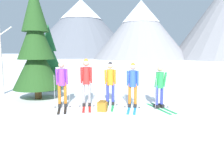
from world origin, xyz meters
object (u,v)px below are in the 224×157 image
skier_in_orange (110,81)px  skier_in_blue (133,83)px  skier_in_purple (62,81)px  backpack_on_snow_front (102,106)px  skier_in_green (160,85)px  birch_tree_tall (0,50)px  skier_in_red (86,79)px  pine_tree_mid (36,47)px  pine_tree_near (49,60)px

skier_in_orange → skier_in_blue: size_ratio=0.98×
skier_in_purple → backpack_on_snow_front: (1.65, -0.27, -0.82)m
backpack_on_snow_front → skier_in_blue: bearing=37.5°
skier_in_green → birch_tree_tall: (-7.68, 1.13, 1.29)m
skier_in_red → skier_in_blue: size_ratio=1.06×
skier_in_orange → skier_in_blue: (0.90, -0.16, -0.01)m
skier_in_orange → pine_tree_mid: size_ratio=0.34×
skier_in_green → pine_tree_mid: bearing=174.5°
skier_in_green → pine_tree_near: (-5.90, 2.70, 0.77)m
skier_in_red → skier_in_purple: bearing=-161.3°
skier_in_green → pine_tree_near: 6.53m
pine_tree_mid → skier_in_orange: bearing=-7.2°
skier_in_purple → pine_tree_near: pine_tree_near is taller
pine_tree_mid → pine_tree_near: bearing=104.8°
skier_in_green → pine_tree_near: pine_tree_near is taller
pine_tree_mid → birch_tree_tall: size_ratio=1.18×
skier_in_purple → skier_in_blue: 2.69m
pine_tree_near → pine_tree_mid: pine_tree_mid is taller
skier_in_blue → skier_in_green: (1.00, 0.08, -0.07)m
skier_in_red → skier_in_green: size_ratio=1.13×
skier_in_green → skier_in_purple: bearing=-171.1°
birch_tree_tall → pine_tree_near: bearing=41.4°
skier_in_red → backpack_on_snow_front: 1.30m
skier_in_red → pine_tree_near: bearing=136.4°
skier_in_purple → skier_in_green: (3.64, 0.57, -0.12)m
skier_in_blue → pine_tree_mid: bearing=172.2°
skier_in_orange → pine_tree_mid: (-3.42, 0.43, 1.33)m
skier_in_red → skier_in_orange: (0.87, 0.36, -0.09)m
birch_tree_tall → backpack_on_snow_front: 6.33m
skier_in_orange → backpack_on_snow_front: 1.22m
pine_tree_mid → birch_tree_tall: pine_tree_mid is taller
skier_in_blue → pine_tree_mid: (-4.32, 0.60, 1.35)m
skier_in_blue → skier_in_purple: bearing=-169.5°
skier_in_red → skier_in_green: (2.77, 0.28, -0.17)m
pine_tree_near → skier_in_orange: bearing=-33.2°
skier_in_green → pine_tree_mid: pine_tree_mid is taller
skier_in_red → backpack_on_snow_front: size_ratio=4.87×
skier_in_orange → skier_in_green: size_ratio=1.05×
pine_tree_mid → backpack_on_snow_front: size_ratio=13.24×
skier_in_purple → skier_in_blue: (2.64, 0.49, -0.05)m
skier_in_purple → skier_in_orange: size_ratio=1.04×
birch_tree_tall → skier_in_red: bearing=-16.0°
skier_in_orange → pine_tree_near: bearing=146.8°
skier_in_purple → skier_in_red: skier_in_red is taller
pine_tree_mid → backpack_on_snow_front: bearing=-22.2°
skier_in_orange → birch_tree_tall: size_ratio=0.40×
skier_in_blue → backpack_on_snow_front: size_ratio=4.61×
skier_in_purple → skier_in_green: skier_in_purple is taller
backpack_on_snow_front → birch_tree_tall: bearing=160.8°
skier_in_purple → pine_tree_mid: pine_tree_mid is taller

